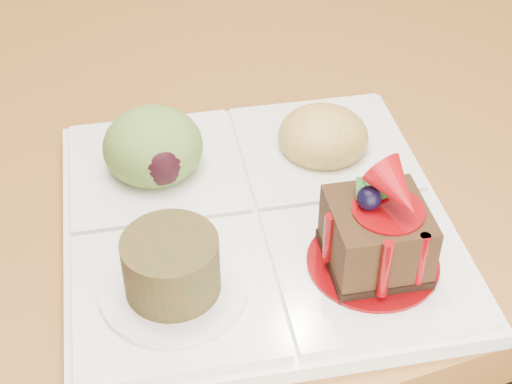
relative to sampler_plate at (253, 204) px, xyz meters
name	(u,v)px	position (x,y,z in m)	size (l,w,h in m)	color
ground	(210,241)	(0.18, 0.75, -0.77)	(6.00, 6.00, 0.00)	#4E2916
sampler_plate	(253,204)	(0.00, 0.00, 0.00)	(0.30, 0.30, 0.10)	white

